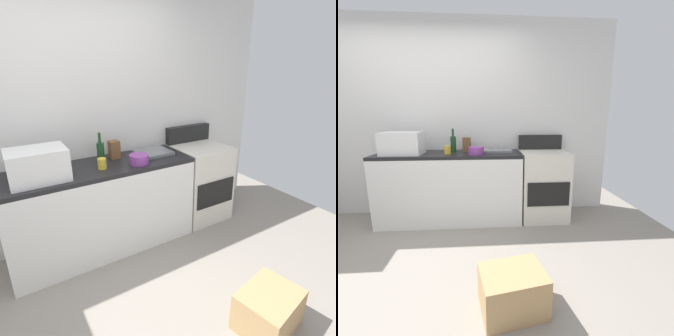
{
  "view_description": "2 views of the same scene",
  "coord_description": "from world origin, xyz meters",
  "views": [
    {
      "loc": [
        -0.47,
        -1.26,
        1.82
      ],
      "look_at": [
        0.99,
        1.07,
        0.78
      ],
      "focal_mm": 29.84,
      "sensor_mm": 36.0,
      "label": 1
    },
    {
      "loc": [
        0.8,
        -1.75,
        1.35
      ],
      "look_at": [
        1.01,
        1.07,
        0.72
      ],
      "focal_mm": 24.77,
      "sensor_mm": 36.0,
      "label": 2
    }
  ],
  "objects": [
    {
      "name": "microwave",
      "position": [
        -0.24,
        1.13,
        1.04
      ],
      "size": [
        0.46,
        0.34,
        0.27
      ],
      "primitive_type": "cube",
      "color": "white",
      "rests_on": "kitchen_counter"
    },
    {
      "name": "mixing_bowl",
      "position": [
        0.65,
        1.06,
        0.95
      ],
      "size": [
        0.19,
        0.19,
        0.09
      ],
      "primitive_type": "cylinder",
      "color": "purple",
      "rests_on": "kitchen_counter"
    },
    {
      "name": "sink_basin",
      "position": [
        0.91,
        1.26,
        0.92
      ],
      "size": [
        0.36,
        0.32,
        0.03
      ],
      "primitive_type": "cube",
      "color": "slate",
      "rests_on": "kitchen_counter"
    },
    {
      "name": "stove_oven",
      "position": [
        1.52,
        1.21,
        0.47
      ],
      "size": [
        0.6,
        0.61,
        1.1
      ],
      "color": "silver",
      "rests_on": "ground_plane"
    },
    {
      "name": "knife_block",
      "position": [
        0.51,
        1.34,
        0.99
      ],
      "size": [
        0.1,
        0.1,
        0.18
      ],
      "primitive_type": "cube",
      "color": "brown",
      "rests_on": "kitchen_counter"
    },
    {
      "name": "coffee_mug",
      "position": [
        0.29,
        1.11,
        0.95
      ],
      "size": [
        0.08,
        0.08,
        0.1
      ],
      "primitive_type": "cylinder",
      "color": "gold",
      "rests_on": "kitchen_counter"
    },
    {
      "name": "wall_back",
      "position": [
        0.0,
        1.55,
        1.3
      ],
      "size": [
        5.0,
        0.1,
        2.6
      ],
      "primitive_type": "cube",
      "color": "silver",
      "rests_on": "ground_plane"
    },
    {
      "name": "kitchen_counter",
      "position": [
        0.3,
        1.2,
        0.45
      ],
      "size": [
        1.8,
        0.6,
        0.9
      ],
      "color": "white",
      "rests_on": "ground_plane"
    },
    {
      "name": "cardboard_box_medium",
      "position": [
        0.95,
        -0.35,
        0.15
      ],
      "size": [
        0.5,
        0.43,
        0.3
      ],
      "primitive_type": "cube",
      "rotation": [
        0.0,
        0.0,
        0.19
      ],
      "color": "tan",
      "rests_on": "ground_plane"
    },
    {
      "name": "wine_bottle",
      "position": [
        0.34,
        1.28,
        1.01
      ],
      "size": [
        0.07,
        0.07,
        0.3
      ],
      "color": "#193F1E",
      "rests_on": "kitchen_counter"
    }
  ]
}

